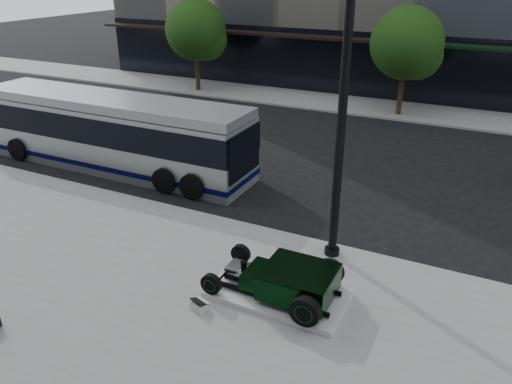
% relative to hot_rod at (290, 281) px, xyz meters
% --- Properties ---
extents(ground, '(120.00, 120.00, 0.00)m').
position_rel_hot_rod_xyz_m(ground, '(-2.09, 5.14, -0.70)').
color(ground, black).
rests_on(ground, ground).
extents(sidewalk_far, '(70.00, 4.00, 0.12)m').
position_rel_hot_rod_xyz_m(sidewalk_far, '(-2.09, 19.14, -0.64)').
color(sidewalk_far, gray).
rests_on(sidewalk_far, ground).
extents(street_trees, '(29.80, 3.80, 5.70)m').
position_rel_hot_rod_xyz_m(street_trees, '(-0.94, 18.21, 3.07)').
color(street_trees, black).
rests_on(street_trees, sidewalk_far).
extents(display_plinth, '(3.40, 1.80, 0.15)m').
position_rel_hot_rod_xyz_m(display_plinth, '(-0.33, -0.00, -0.50)').
color(display_plinth, silver).
rests_on(display_plinth, sidewalk_near).
extents(hot_rod, '(3.22, 2.00, 0.81)m').
position_rel_hot_rod_xyz_m(hot_rod, '(0.00, 0.00, 0.00)').
color(hot_rod, black).
rests_on(hot_rod, display_plinth).
extents(info_plaque, '(0.47, 0.41, 0.31)m').
position_rel_hot_rod_xyz_m(info_plaque, '(-1.81, -1.30, -0.45)').
color(info_plaque, silver).
rests_on(info_plaque, sidewalk_near).
extents(lamppost, '(0.43, 0.43, 7.80)m').
position_rel_hot_rod_xyz_m(lamppost, '(0.25, 2.54, 3.03)').
color(lamppost, black).
rests_on(lamppost, sidewalk_near).
extents(transit_bus, '(12.12, 2.88, 2.92)m').
position_rel_hot_rod_xyz_m(transit_bus, '(-10.07, 5.40, 0.79)').
color(transit_bus, '#A5AAAE').
rests_on(transit_bus, ground).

